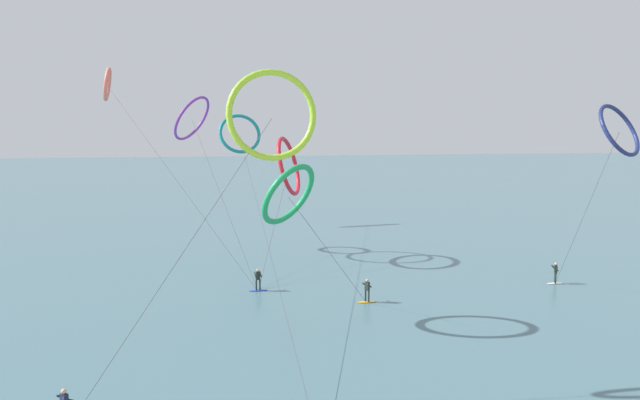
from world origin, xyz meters
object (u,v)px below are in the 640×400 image
(surfer_ivory, at_px, (555,274))
(kite_emerald, at_px, (289,195))
(surfer_cobalt, at_px, (258,281))
(kite_lime, at_px, (272,115))
(kite_violet, at_px, (192,119))
(kite_navy, at_px, (619,130))
(kite_teal, at_px, (240,134))
(kite_crimson, at_px, (289,166))
(surfer_amber, at_px, (367,292))
(kite_coral, at_px, (108,84))

(surfer_ivory, bearing_deg, kite_emerald, -54.32)
(surfer_ivory, bearing_deg, surfer_cobalt, -72.47)
(kite_lime, bearing_deg, surfer_cobalt, 84.45)
(kite_violet, relative_size, kite_emerald, 1.49)
(kite_navy, bearing_deg, kite_lime, 170.58)
(kite_teal, bearing_deg, kite_lime, -99.24)
(kite_lime, bearing_deg, kite_navy, 11.64)
(kite_crimson, height_order, kite_navy, kite_navy)
(surfer_ivory, bearing_deg, kite_lime, -38.31)
(surfer_amber, xyz_separation_m, surfer_cobalt, (-7.46, 3.89, 0.00))
(kite_navy, bearing_deg, kite_crimson, 113.21)
(surfer_amber, distance_m, kite_lime, 17.98)
(kite_teal, bearing_deg, surfer_ivory, -61.62)
(kite_lime, bearing_deg, kite_crimson, 76.45)
(surfer_cobalt, relative_size, kite_teal, 0.03)
(kite_crimson, relative_size, kite_teal, 0.23)
(kite_violet, distance_m, kite_navy, 35.07)
(surfer_ivory, bearing_deg, kite_teal, -119.33)
(surfer_cobalt, relative_size, kite_lime, 0.11)
(kite_lime, bearing_deg, kite_coral, 107.24)
(kite_violet, bearing_deg, kite_coral, -91.90)
(surfer_ivory, distance_m, kite_lime, 29.21)
(kite_violet, height_order, kite_emerald, kite_violet)
(kite_lime, relative_size, kite_navy, 1.08)
(surfer_cobalt, height_order, kite_lime, kite_lime)
(surfer_ivory, xyz_separation_m, kite_emerald, (-21.51, -5.29, 7.43))
(kite_lime, height_order, kite_crimson, kite_lime)
(surfer_cobalt, height_order, kite_violet, kite_violet)
(kite_teal, bearing_deg, kite_coral, -149.73)
(surfer_amber, xyz_separation_m, kite_crimson, (-4.16, 12.97, 7.94))
(surfer_ivory, height_order, kite_navy, kite_navy)
(surfer_cobalt, height_order, kite_crimson, kite_crimson)
(surfer_cobalt, distance_m, kite_emerald, 10.37)
(surfer_ivory, relative_size, kite_violet, 0.11)
(kite_lime, height_order, kite_navy, kite_lime)
(surfer_amber, height_order, surfer_ivory, same)
(surfer_amber, bearing_deg, kite_emerald, -100.71)
(kite_crimson, height_order, kite_emerald, kite_crimson)
(kite_violet, distance_m, kite_emerald, 21.35)
(surfer_ivory, bearing_deg, kite_violet, -94.77)
(surfer_amber, relative_size, kite_lime, 0.11)
(surfer_cobalt, height_order, kite_coral, kite_coral)
(surfer_amber, relative_size, surfer_ivory, 1.00)
(kite_coral, xyz_separation_m, kite_teal, (12.84, 11.05, -5.02))
(kite_emerald, bearing_deg, kite_lime, 32.59)
(surfer_cobalt, bearing_deg, kite_navy, 149.03)
(surfer_amber, bearing_deg, surfer_ivory, 58.50)
(kite_lime, bearing_deg, surfer_amber, 50.47)
(surfer_ivory, distance_m, kite_violet, 34.17)
(kite_teal, bearing_deg, kite_navy, -66.31)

